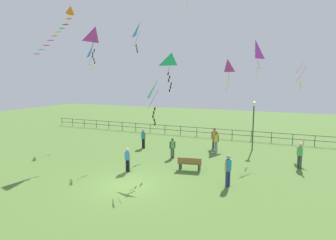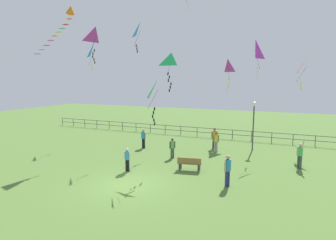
{
  "view_description": "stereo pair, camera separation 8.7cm",
  "coord_description": "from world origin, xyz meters",
  "px_view_note": "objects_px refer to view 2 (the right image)",
  "views": [
    {
      "loc": [
        7.55,
        -12.41,
        5.67
      ],
      "look_at": [
        -0.55,
        6.9,
        2.62
      ],
      "focal_mm": 29.58,
      "sensor_mm": 36.0,
      "label": 1
    },
    {
      "loc": [
        7.63,
        -12.37,
        5.67
      ],
      "look_at": [
        -0.55,
        6.9,
        2.62
      ],
      "focal_mm": 29.58,
      "sensor_mm": 36.0,
      "label": 2
    }
  ],
  "objects_px": {
    "lamppost": "(254,115)",
    "kite_7": "(255,51)",
    "person_2": "(216,140)",
    "streamer_kite": "(68,13)",
    "person_6": "(215,137)",
    "kite_5": "(96,36)",
    "person_0": "(143,137)",
    "person_5": "(228,169)",
    "person_1": "(300,154)",
    "kite_3": "(228,68)",
    "kite_6": "(94,51)",
    "kite_0": "(171,62)",
    "kite_1": "(141,31)",
    "person_4": "(127,158)",
    "kite_2": "(158,92)",
    "person_3": "(172,147)",
    "park_bench": "(189,163)",
    "kite_8": "(307,67)"
  },
  "relations": [
    {
      "from": "person_2",
      "to": "kite_3",
      "type": "bearing_deg",
      "value": 91.25
    },
    {
      "from": "person_0",
      "to": "person_5",
      "type": "relative_size",
      "value": 0.94
    },
    {
      "from": "person_5",
      "to": "person_6",
      "type": "distance_m",
      "value": 8.33
    },
    {
      "from": "kite_1",
      "to": "kite_6",
      "type": "relative_size",
      "value": 0.95
    },
    {
      "from": "person_5",
      "to": "streamer_kite",
      "type": "height_order",
      "value": "streamer_kite"
    },
    {
      "from": "kite_0",
      "to": "kite_1",
      "type": "relative_size",
      "value": 1.07
    },
    {
      "from": "person_4",
      "to": "kite_6",
      "type": "xyz_separation_m",
      "value": [
        -7.42,
        6.8,
        7.38
      ]
    },
    {
      "from": "person_0",
      "to": "person_5",
      "type": "distance_m",
      "value": 9.88
    },
    {
      "from": "lamppost",
      "to": "person_5",
      "type": "relative_size",
      "value": 2.29
    },
    {
      "from": "kite_1",
      "to": "kite_5",
      "type": "bearing_deg",
      "value": -137.24
    },
    {
      "from": "person_3",
      "to": "kite_5",
      "type": "relative_size",
      "value": 0.57
    },
    {
      "from": "person_1",
      "to": "person_5",
      "type": "height_order",
      "value": "person_1"
    },
    {
      "from": "person_1",
      "to": "kite_7",
      "type": "height_order",
      "value": "kite_7"
    },
    {
      "from": "park_bench",
      "to": "person_3",
      "type": "relative_size",
      "value": 1.03
    },
    {
      "from": "kite_0",
      "to": "kite_5",
      "type": "xyz_separation_m",
      "value": [
        -6.01,
        -0.0,
        2.01
      ]
    },
    {
      "from": "kite_3",
      "to": "person_2",
      "type": "bearing_deg",
      "value": -88.75
    },
    {
      "from": "person_2",
      "to": "kite_6",
      "type": "relative_size",
      "value": 0.66
    },
    {
      "from": "kite_0",
      "to": "kite_8",
      "type": "relative_size",
      "value": 0.99
    },
    {
      "from": "person_1",
      "to": "kite_7",
      "type": "relative_size",
      "value": 0.67
    },
    {
      "from": "person_6",
      "to": "kite_5",
      "type": "relative_size",
      "value": 0.66
    },
    {
      "from": "person_1",
      "to": "kite_7",
      "type": "xyz_separation_m",
      "value": [
        -3.44,
        3.82,
        6.91
      ]
    },
    {
      "from": "person_5",
      "to": "kite_3",
      "type": "bearing_deg",
      "value": 101.88
    },
    {
      "from": "kite_3",
      "to": "streamer_kite",
      "type": "distance_m",
      "value": 13.83
    },
    {
      "from": "kite_2",
      "to": "kite_3",
      "type": "relative_size",
      "value": 0.96
    },
    {
      "from": "kite_5",
      "to": "kite_8",
      "type": "relative_size",
      "value": 1.02
    },
    {
      "from": "lamppost",
      "to": "kite_7",
      "type": "distance_m",
      "value": 5.0
    },
    {
      "from": "person_1",
      "to": "person_5",
      "type": "xyz_separation_m",
      "value": [
        -3.68,
        -4.83,
        -0.01
      ]
    },
    {
      "from": "park_bench",
      "to": "kite_1",
      "type": "relative_size",
      "value": 0.66
    },
    {
      "from": "lamppost",
      "to": "person_1",
      "type": "relative_size",
      "value": 1.99
    },
    {
      "from": "person_2",
      "to": "kite_5",
      "type": "height_order",
      "value": "kite_5"
    },
    {
      "from": "person_1",
      "to": "kite_8",
      "type": "distance_m",
      "value": 8.24
    },
    {
      "from": "streamer_kite",
      "to": "lamppost",
      "type": "bearing_deg",
      "value": 28.99
    },
    {
      "from": "kite_7",
      "to": "streamer_kite",
      "type": "xyz_separation_m",
      "value": [
        -12.05,
        -6.97,
        2.4
      ]
    },
    {
      "from": "kite_3",
      "to": "park_bench",
      "type": "bearing_deg",
      "value": -92.27
    },
    {
      "from": "lamppost",
      "to": "person_4",
      "type": "xyz_separation_m",
      "value": [
        -6.58,
        -8.42,
        -2.06
      ]
    },
    {
      "from": "kite_7",
      "to": "person_3",
      "type": "bearing_deg",
      "value": -136.18
    },
    {
      "from": "person_0",
      "to": "kite_1",
      "type": "relative_size",
      "value": 0.69
    },
    {
      "from": "person_2",
      "to": "kite_2",
      "type": "distance_m",
      "value": 8.01
    },
    {
      "from": "kite_2",
      "to": "kite_5",
      "type": "distance_m",
      "value": 7.9
    },
    {
      "from": "lamppost",
      "to": "kite_3",
      "type": "relative_size",
      "value": 1.45
    },
    {
      "from": "person_0",
      "to": "kite_6",
      "type": "xyz_separation_m",
      "value": [
        -5.53,
        1.14,
        7.32
      ]
    },
    {
      "from": "park_bench",
      "to": "person_0",
      "type": "distance_m",
      "value": 6.69
    },
    {
      "from": "kite_1",
      "to": "kite_5",
      "type": "height_order",
      "value": "kite_1"
    },
    {
      "from": "person_1",
      "to": "person_3",
      "type": "distance_m",
      "value": 8.49
    },
    {
      "from": "person_5",
      "to": "kite_5",
      "type": "xyz_separation_m",
      "value": [
        -10.49,
        2.99,
        7.87
      ]
    },
    {
      "from": "person_2",
      "to": "streamer_kite",
      "type": "xyz_separation_m",
      "value": [
        -9.56,
        -5.15,
        9.37
      ]
    },
    {
      "from": "person_1",
      "to": "person_6",
      "type": "bearing_deg",
      "value": 153.98
    },
    {
      "from": "person_2",
      "to": "streamer_kite",
      "type": "height_order",
      "value": "streamer_kite"
    },
    {
      "from": "person_6",
      "to": "kite_0",
      "type": "height_order",
      "value": "kite_0"
    },
    {
      "from": "kite_3",
      "to": "kite_6",
      "type": "distance_m",
      "value": 12.16
    }
  ]
}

